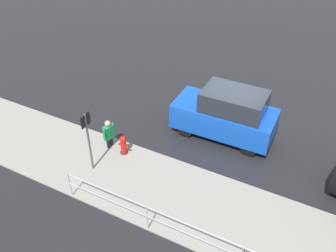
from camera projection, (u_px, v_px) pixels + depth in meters
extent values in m
plane|color=black|center=(229.00, 130.00, 15.15)|extent=(60.00, 60.00, 0.00)
cube|color=gray|center=(185.00, 200.00, 12.18)|extent=(24.00, 3.20, 0.04)
cube|color=blue|center=(224.00, 118.00, 14.46)|extent=(3.93, 1.78, 0.99)
cube|color=#1E232B|center=(234.00, 101.00, 13.82)|extent=(2.37, 1.54, 0.77)
cylinder|color=black|center=(186.00, 129.00, 14.71)|extent=(0.60, 0.23, 0.60)
cylinder|color=black|center=(200.00, 111.00, 15.73)|extent=(0.60, 0.23, 0.60)
cylinder|color=black|center=(249.00, 148.00, 13.79)|extent=(0.60, 0.23, 0.60)
cylinder|color=black|center=(260.00, 127.00, 14.81)|extent=(0.60, 0.23, 0.60)
cylinder|color=red|center=(124.00, 147.00, 13.84)|extent=(0.22, 0.22, 0.62)
sphere|color=red|center=(123.00, 139.00, 13.63)|extent=(0.26, 0.26, 0.26)
cylinder|color=red|center=(127.00, 147.00, 13.74)|extent=(0.10, 0.09, 0.09)
cylinder|color=red|center=(120.00, 144.00, 13.86)|extent=(0.10, 0.09, 0.09)
cylinder|color=#2D2D2D|center=(124.00, 153.00, 14.01)|extent=(0.31, 0.31, 0.06)
cube|color=#1E8C4C|center=(109.00, 132.00, 13.90)|extent=(0.28, 0.38, 0.55)
sphere|color=tan|center=(108.00, 123.00, 13.67)|extent=(0.22, 0.22, 0.22)
cylinder|color=#1E1E2D|center=(111.00, 141.00, 14.26)|extent=(0.13, 0.13, 0.45)
cylinder|color=#1E1E2D|center=(108.00, 143.00, 14.14)|extent=(0.13, 0.13, 0.45)
cylinder|color=#1E8C4C|center=(113.00, 128.00, 14.06)|extent=(0.09, 0.09, 0.50)
cylinder|color=#1E8C4C|center=(104.00, 135.00, 13.74)|extent=(0.09, 0.09, 0.50)
cylinder|color=#B7BABF|center=(147.00, 218.00, 10.96)|extent=(0.04, 0.04, 1.05)
cylinder|color=#B7BABF|center=(70.00, 185.00, 12.02)|extent=(0.04, 0.04, 1.05)
cylinder|color=#B7BABF|center=(193.00, 226.00, 10.14)|extent=(8.63, 0.04, 0.04)
cylinder|color=#B7BABF|center=(192.00, 236.00, 10.39)|extent=(8.63, 0.04, 0.04)
cylinder|color=#4C4C51|center=(89.00, 143.00, 12.64)|extent=(0.07, 0.07, 2.40)
cube|color=black|center=(85.00, 120.00, 12.06)|extent=(0.04, 0.44, 0.44)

